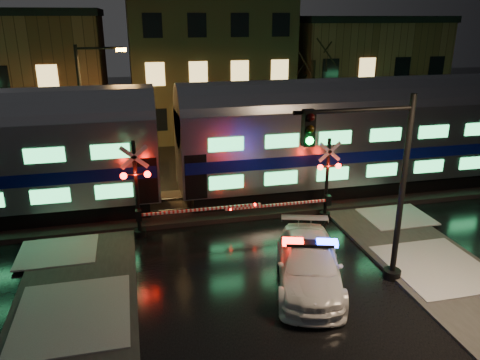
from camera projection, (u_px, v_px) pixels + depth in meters
name	position (u px, v px, depth m)	size (l,w,h in m)	color
ground	(249.00, 252.00, 18.90)	(120.00, 120.00, 0.00)	black
ballast	(225.00, 203.00, 23.45)	(90.00, 4.20, 0.24)	black
building_left	(8.00, 80.00, 34.80)	(14.00, 10.00, 9.00)	brown
building_mid	(205.00, 58.00, 38.08)	(12.00, 11.00, 11.50)	brown
building_right	(353.00, 73.00, 40.93)	(12.00, 10.00, 8.50)	brown
train	(167.00, 144.00, 21.78)	(51.00, 3.12, 5.92)	black
police_car	(309.00, 264.00, 16.35)	(3.67, 5.81, 1.74)	white
crossing_signal_right	(320.00, 188.00, 21.33)	(5.45, 0.64, 3.86)	black
crossing_signal_left	(146.00, 199.00, 19.59)	(6.00, 0.67, 4.25)	black
traffic_light	(375.00, 189.00, 15.55)	(4.33, 0.74, 6.69)	black
streetlight	(88.00, 109.00, 24.31)	(2.56, 0.27, 7.67)	black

